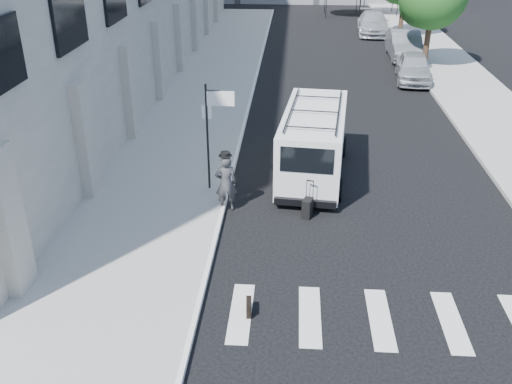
# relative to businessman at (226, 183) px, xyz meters

# --- Properties ---
(ground) EXTENTS (120.00, 120.00, 0.00)m
(ground) POSITION_rel_businessman_xyz_m (1.90, -2.00, -0.91)
(ground) COLOR black
(ground) RESTS_ON ground
(sidewalk_left) EXTENTS (4.50, 48.00, 0.15)m
(sidewalk_left) POSITION_rel_businessman_xyz_m (-2.35, 14.00, -0.83)
(sidewalk_left) COLOR gray
(sidewalk_left) RESTS_ON ground
(sidewalk_right) EXTENTS (4.00, 56.00, 0.15)m
(sidewalk_right) POSITION_rel_businessman_xyz_m (10.90, 18.00, -0.83)
(sidewalk_right) COLOR gray
(sidewalk_right) RESTS_ON ground
(sign_pole) EXTENTS (1.03, 0.07, 3.50)m
(sign_pole) POSITION_rel_businessman_xyz_m (-0.46, 1.20, 1.75)
(sign_pole) COLOR black
(sign_pole) RESTS_ON sidewalk_left
(businessman) EXTENTS (0.74, 0.57, 1.82)m
(businessman) POSITION_rel_businessman_xyz_m (0.00, 0.00, 0.00)
(businessman) COLOR #39393B
(businessman) RESTS_ON ground
(briefcase) EXTENTS (0.15, 0.45, 0.34)m
(briefcase) POSITION_rel_businessman_xyz_m (1.09, -5.00, -0.74)
(briefcase) COLOR black
(briefcase) RESTS_ON ground
(suitcase) EXTENTS (0.36, 0.47, 1.14)m
(suitcase) POSITION_rel_businessman_xyz_m (2.49, -0.28, -0.60)
(suitcase) COLOR black
(suitcase) RESTS_ON ground
(cargo_van) EXTENTS (2.63, 6.29, 2.31)m
(cargo_van) POSITION_rel_businessman_xyz_m (2.72, 2.98, 0.29)
(cargo_van) COLOR white
(cargo_van) RESTS_ON ground
(parked_car_a) EXTENTS (2.25, 4.59, 1.51)m
(parked_car_a) POSITION_rel_businessman_xyz_m (8.37, 15.30, -0.15)
(parked_car_a) COLOR #A8ABB1
(parked_car_a) RESTS_ON ground
(parked_car_b) EXTENTS (1.88, 5.16, 1.69)m
(parked_car_b) POSITION_rel_businessman_xyz_m (8.70, 20.47, -0.06)
(parked_car_b) COLOR slate
(parked_car_b) RESTS_ON ground
(parked_car_c) EXTENTS (2.49, 5.45, 1.55)m
(parked_car_c) POSITION_rel_businessman_xyz_m (7.68, 28.14, -0.13)
(parked_car_c) COLOR #AEB1B7
(parked_car_c) RESTS_ON ground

